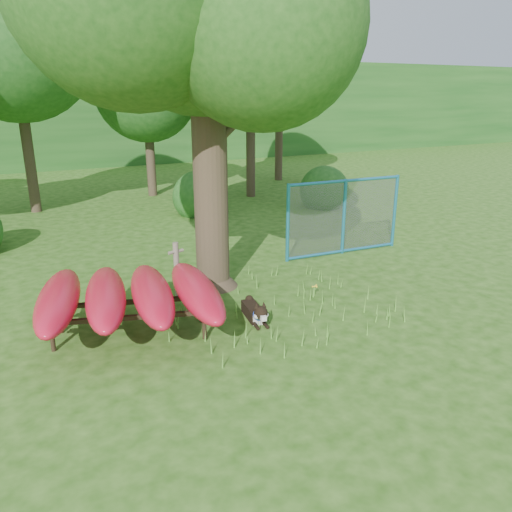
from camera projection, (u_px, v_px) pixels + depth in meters
name	position (u px, v px, depth m)	size (l,w,h in m)	color
ground	(277.00, 330.00, 8.83)	(80.00, 80.00, 0.00)	#20490E
wooden_post	(177.00, 270.00, 9.92)	(0.33, 0.14, 1.22)	#63584A
kayak_rack	(129.00, 295.00, 8.39)	(3.31, 3.57, 0.98)	black
husky_dog	(256.00, 312.00, 9.13)	(0.39, 1.08, 0.49)	black
fence_section	(344.00, 217.00, 12.77)	(3.33, 0.26, 3.24)	teal
wildflower_clump	(315.00, 287.00, 10.25)	(0.11, 0.10, 0.24)	#599A32
bg_tree_b	(13.00, 40.00, 15.93)	(5.20, 5.20, 8.22)	#35291C
bg_tree_c	(146.00, 90.00, 19.19)	(4.00, 4.00, 6.12)	#35291C
bg_tree_d	(250.00, 63.00, 18.72)	(4.80, 4.80, 7.50)	#35291C
bg_tree_e	(280.00, 64.00, 22.51)	(4.60, 4.60, 7.55)	#35291C
shrub_right	(323.00, 207.00, 18.42)	(1.80, 1.80, 1.80)	#1B4F19
shrub_mid	(199.00, 214.00, 17.31)	(1.80, 1.80, 1.80)	#1B4F19
wooded_hillside	(60.00, 110.00, 31.57)	(80.00, 12.00, 6.00)	#1B4F19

